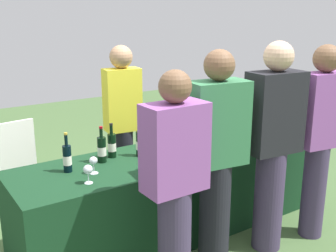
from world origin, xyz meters
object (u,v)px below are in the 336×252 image
Objects in this scene: wine_bottle_1 at (102,149)px; guest_2 at (273,142)px; wine_glass_0 at (88,170)px; wine_bottle_3 at (140,143)px; server_pouring at (123,120)px; wine_glass_2 at (187,146)px; guest_0 at (175,181)px; wine_glass_1 at (93,162)px; wine_bottle_2 at (112,145)px; wine_bottle_4 at (162,135)px; guest_1 at (216,155)px; guest_3 at (319,135)px; wine_bottle_5 at (235,122)px; menu_board at (12,169)px; wine_glass_3 at (211,137)px; wine_bottle_0 at (67,158)px.

guest_2 is at bearing -36.18° from wine_bottle_1.
wine_bottle_3 is at bearing 26.49° from wine_glass_0.
server_pouring is at bearing 48.35° from wine_bottle_1.
guest_0 is at bearing -132.62° from wine_glass_2.
wine_bottle_2 is at bearing 42.08° from wine_glass_1.
guest_1 reaches higher than wine_bottle_4.
guest_1 reaches higher than wine_glass_1.
wine_bottle_2 is 0.96× the size of wine_bottle_3.
wine_bottle_1 is 0.25m from wine_glass_1.
server_pouring reaches higher than wine_glass_2.
wine_bottle_4 is (0.50, 0.00, 0.01)m from wine_bottle_2.
server_pouring is at bearing 137.19° from guest_3.
server_pouring is (-0.16, 0.85, 0.06)m from wine_glass_2.
wine_bottle_5 reaches higher than wine_bottle_4.
wine_glass_0 is 0.09× the size of guest_0.
guest_3 reaches higher than menu_board.
wine_bottle_2 is 1.20m from menu_board.
wine_bottle_1 is 1.00m from wine_glass_3.
wine_glass_1 is at bearing 55.82° from server_pouring.
guest_2 reaches higher than guest_3.
wine_bottle_3 is 0.52m from wine_glass_1.
server_pouring is at bearing 36.61° from wine_bottle_0.
guest_3 reaches higher than wine_glass_0.
wine_bottle_1 is 0.98× the size of wine_bottle_3.
guest_1 is at bearing -92.16° from wine_bottle_4.
guest_0 is (-0.52, -0.56, 0.01)m from wine_glass_2.
wine_bottle_1 is 0.71m from wine_glass_2.
wine_bottle_4 is at bearing 0.47° from wine_bottle_2.
menu_board is (-0.62, 0.95, -0.38)m from wine_bottle_2.
guest_2 is at bearing -0.94° from guest_1.
guest_1 is at bearing 15.74° from guest_0.
wine_bottle_0 is at bearing 150.86° from guest_1.
wine_bottle_2 is 0.50m from wine_bottle_4.
guest_1 is (-0.04, -0.43, 0.06)m from wine_glass_2.
wine_bottle_2 is at bearing 144.60° from wine_glass_2.
guest_0 is (-0.36, -1.41, -0.05)m from server_pouring.
wine_bottle_1 reaches higher than wine_glass_1.
guest_1 is (-0.38, -0.52, 0.06)m from wine_glass_3.
wine_glass_2 is at bearing -25.52° from wine_bottle_1.
wine_bottle_5 reaches higher than wine_bottle_2.
guest_0 is (-0.50, -0.93, -0.00)m from wine_bottle_4.
wine_bottle_5 is 1.66m from guest_0.
menu_board is (-1.13, 1.32, -0.38)m from wine_glass_2.
wine_bottle_3 is 0.60m from server_pouring.
wine_bottle_4 is at bearing 6.10° from wine_bottle_1.
wine_bottle_4 is 0.88m from wine_bottle_5.
server_pouring is (0.75, 0.89, 0.07)m from wine_glass_0.
wine_bottle_1 is 1.38m from guest_2.
wine_glass_1 is 0.73m from guest_0.
guest_2 reaches higher than wine_glass_2.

